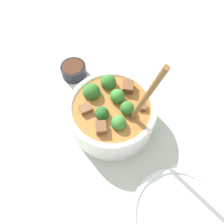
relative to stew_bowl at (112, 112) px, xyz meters
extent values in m
plane|color=#ADBCAD|center=(0.00, 0.00, -0.05)|extent=(4.00, 4.00, 0.00)
cylinder|color=white|center=(0.00, 0.00, -0.01)|extent=(0.23, 0.23, 0.08)
torus|color=white|center=(0.00, 0.00, 0.03)|extent=(0.23, 0.23, 0.02)
cylinder|color=#9E662D|center=(0.00, 0.00, 0.01)|extent=(0.20, 0.20, 0.04)
sphere|color=#235B23|center=(0.03, -0.01, 0.04)|extent=(0.03, 0.03, 0.03)
cylinder|color=#6B9956|center=(0.03, -0.01, 0.01)|extent=(0.01, 0.01, 0.02)
sphere|color=#387F33|center=(0.04, 0.04, 0.04)|extent=(0.04, 0.04, 0.04)
cylinder|color=#6B9956|center=(0.04, 0.04, 0.01)|extent=(0.01, 0.01, 0.02)
sphere|color=#2D6B28|center=(-0.05, -0.04, 0.04)|extent=(0.04, 0.04, 0.04)
cylinder|color=#6B9956|center=(-0.05, -0.04, 0.01)|extent=(0.01, 0.01, 0.02)
sphere|color=#387F33|center=(-0.03, 0.00, 0.04)|extent=(0.04, 0.04, 0.04)
cylinder|color=#6B9956|center=(-0.03, 0.00, 0.02)|extent=(0.01, 0.01, 0.02)
sphere|color=#2D6B28|center=(-0.01, -0.06, 0.04)|extent=(0.04, 0.04, 0.04)
cylinder|color=#6B9956|center=(-0.01, -0.06, 0.01)|extent=(0.02, 0.02, 0.02)
sphere|color=#2D6B28|center=(-0.01, 0.04, 0.04)|extent=(0.03, 0.03, 0.03)
cylinder|color=#6B9956|center=(-0.01, 0.04, 0.02)|extent=(0.01, 0.01, 0.02)
cube|color=brown|center=(0.04, -0.05, 0.03)|extent=(0.04, 0.04, 0.02)
cube|color=brown|center=(-0.07, 0.01, 0.04)|extent=(0.04, 0.04, 0.02)
cube|color=brown|center=(0.07, 0.01, 0.04)|extent=(0.04, 0.04, 0.02)
cube|color=brown|center=(-0.03, 0.07, 0.03)|extent=(0.02, 0.03, 0.02)
ellipsoid|color=brown|center=(0.00, 0.06, 0.02)|extent=(0.04, 0.03, 0.01)
cylinder|color=brown|center=(0.00, 0.08, 0.13)|extent=(0.01, 0.06, 0.21)
cylinder|color=black|center=(-0.09, -0.19, -0.03)|extent=(0.08, 0.08, 0.04)
cylinder|color=#472819|center=(-0.09, -0.19, -0.02)|extent=(0.06, 0.06, 0.01)
cylinder|color=white|center=(0.14, 0.25, -0.05)|extent=(0.22, 0.22, 0.01)
torus|color=white|center=(0.14, 0.25, -0.04)|extent=(0.22, 0.22, 0.01)
camera|label=1|loc=(0.25, 0.14, 0.49)|focal=35.00mm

